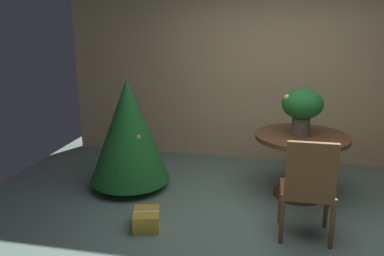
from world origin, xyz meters
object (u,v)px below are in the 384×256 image
wooden_chair_near (308,185)px  holiday_tree (129,131)px  flower_vase (302,106)px  gift_box_gold (147,219)px  round_dining_table (300,156)px

wooden_chair_near → holiday_tree: 2.16m
flower_vase → gift_box_gold: 2.07m
flower_vase → gift_box_gold: bearing=-144.0°
round_dining_table → holiday_tree: holiday_tree is taller
round_dining_table → wooden_chair_near: (0.00, -0.96, 0.06)m
wooden_chair_near → round_dining_table: bearing=90.0°
wooden_chair_near → holiday_tree: size_ratio=0.74×
flower_vase → wooden_chair_near: 1.11m
holiday_tree → gift_box_gold: size_ratio=3.69×
round_dining_table → gift_box_gold: 1.88m
flower_vase → wooden_chair_near: size_ratio=0.53×
round_dining_table → gift_box_gold: (-1.50, -1.05, -0.40)m
holiday_tree → flower_vase: bearing=5.1°
round_dining_table → gift_box_gold: round_dining_table is taller
holiday_tree → gift_box_gold: bearing=-61.1°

